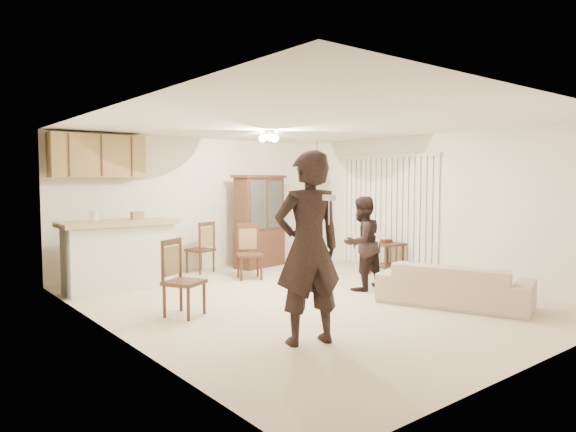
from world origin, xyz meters
TOP-DOWN VIEW (x-y plane):
  - floor at (0.00, 0.00)m, footprint 6.50×6.50m
  - ceiling at (0.00, 0.00)m, footprint 5.50×6.50m
  - wall_back at (0.00, 3.25)m, footprint 5.50×0.02m
  - wall_front at (0.00, -3.25)m, footprint 5.50×0.02m
  - wall_left at (-2.75, 0.00)m, footprint 0.02×6.50m
  - wall_right at (2.75, 0.00)m, footprint 0.02×6.50m
  - breakfast_bar at (-1.85, 2.35)m, footprint 1.60×0.55m
  - bar_top at (-1.85, 2.35)m, footprint 1.75×0.70m
  - upper_cabinets at (-1.90, 3.07)m, footprint 1.50×0.34m
  - vertical_blinds at (2.71, 0.90)m, footprint 0.06×2.30m
  - ceiling_fixture at (0.20, 1.20)m, footprint 0.36×0.36m
  - hanging_plant at (2.30, 2.40)m, footprint 0.43×0.37m
  - plant_cord at (2.30, 2.40)m, footprint 0.01×0.01m
  - sofa at (1.34, -1.47)m, footprint 1.35×2.01m
  - adult at (-1.28, -1.46)m, footprint 0.75×0.60m
  - child at (1.10, 0.00)m, footprint 0.66×0.51m
  - china_hutch at (1.11, 2.76)m, footprint 1.21×0.67m
  - side_table at (2.43, 0.65)m, footprint 0.58×0.58m
  - chair_bar at (-1.78, 0.33)m, footprint 0.58×0.58m
  - chair_hutch_left at (0.24, 1.83)m, footprint 0.56×0.56m
  - chair_hutch_right at (-0.12, 2.92)m, footprint 0.51×0.51m
  - controller_adult at (-1.41, -1.91)m, footprint 0.10×0.18m
  - controller_child at (1.10, -0.34)m, footprint 0.04×0.13m

SIDE VIEW (x-z plane):
  - floor at x=0.00m, z-range 0.00..0.00m
  - chair_hutch_right at x=-0.12m, z-range -0.21..0.74m
  - chair_hutch_left at x=0.24m, z-range -0.21..0.75m
  - chair_bar at x=-1.78m, z-range -0.21..0.76m
  - side_table at x=2.43m, z-range -0.02..0.62m
  - sofa at x=1.34m, z-range 0.00..0.73m
  - breakfast_bar at x=-1.85m, z-range 0.00..1.00m
  - child at x=1.10m, z-range 0.00..1.35m
  - china_hutch at x=1.11m, z-range -0.01..1.79m
  - controller_child at x=1.10m, z-range 0.87..0.91m
  - adult at x=-1.28m, z-range 0.00..1.80m
  - bar_top at x=-1.85m, z-range 1.01..1.09m
  - vertical_blinds at x=2.71m, z-range 0.05..2.15m
  - wall_back at x=0.00m, z-range 0.00..2.50m
  - wall_front at x=0.00m, z-range 0.00..2.50m
  - wall_left at x=-2.75m, z-range 0.00..2.50m
  - wall_right at x=2.75m, z-range 0.00..2.50m
  - controller_adult at x=-1.41m, z-range 1.51..1.57m
  - hanging_plant at x=2.30m, z-range 1.61..2.09m
  - upper_cabinets at x=-1.90m, z-range 1.75..2.45m
  - plant_cord at x=2.30m, z-range 1.85..2.50m
  - ceiling_fixture at x=0.20m, z-range 2.30..2.50m
  - ceiling at x=0.00m, z-range 2.49..2.51m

